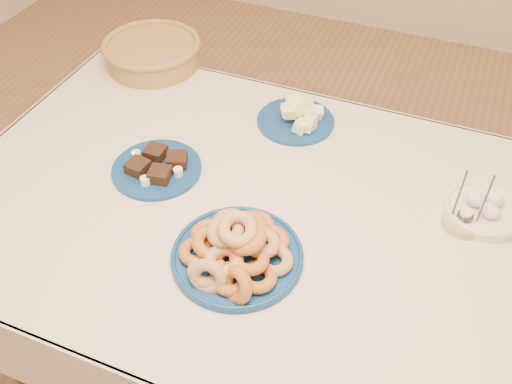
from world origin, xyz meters
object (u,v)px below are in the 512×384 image
donut_platter (236,251)px  brownie_plate (157,167)px  dining_table (263,234)px  candle_holder (463,221)px  melon_plate (298,117)px  wicker_basket (152,52)px  egg_bowl (484,209)px

donut_platter → brownie_plate: bearing=147.8°
dining_table → candle_holder: size_ratio=9.58×
melon_plate → wicker_basket: (-0.58, 0.13, 0.02)m
dining_table → melon_plate: 0.40m
melon_plate → brownie_plate: size_ratio=0.89×
brownie_plate → wicker_basket: size_ratio=0.62×
melon_plate → wicker_basket: wicker_basket is taller
dining_table → brownie_plate: 0.35m
donut_platter → wicker_basket: bearing=131.8°
donut_platter → melon_plate: donut_platter is taller
dining_table → brownie_plate: (-0.33, 0.02, 0.12)m
candle_holder → egg_bowl: candle_holder is taller
brownie_plate → wicker_basket: (-0.29, 0.49, 0.03)m
dining_table → egg_bowl: size_ratio=6.40×
dining_table → donut_platter: donut_platter is taller
egg_bowl → donut_platter: bearing=-144.1°
donut_platter → melon_plate: size_ratio=1.41×
melon_plate → candle_holder: candle_holder is taller
wicker_basket → melon_plate: bearing=-12.7°
melon_plate → wicker_basket: bearing=167.3°
wicker_basket → egg_bowl: 1.20m
brownie_plate → candle_holder: bearing=7.9°
donut_platter → brownie_plate: size_ratio=1.26×
melon_plate → brownie_plate: bearing=-129.2°
melon_plate → donut_platter: bearing=-85.5°
dining_table → candle_holder: (0.49, 0.13, 0.12)m
brownie_plate → candle_holder: 0.83m
dining_table → wicker_basket: size_ratio=3.88×
melon_plate → candle_holder: (0.53, -0.24, -0.01)m
candle_holder → dining_table: bearing=-164.9°
wicker_basket → candle_holder: (1.11, -0.38, -0.03)m
wicker_basket → dining_table: bearing=-39.4°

